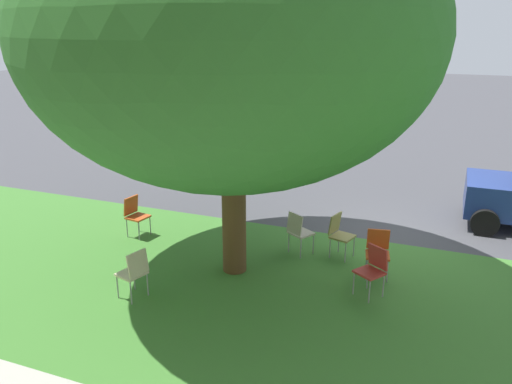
% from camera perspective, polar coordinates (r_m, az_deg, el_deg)
% --- Properties ---
extents(ground, '(80.00, 80.00, 0.00)m').
position_cam_1_polar(ground, '(11.46, 13.71, -4.96)').
color(ground, '#424247').
extents(grass_verge, '(48.00, 6.00, 0.01)m').
position_cam_1_polar(grass_verge, '(8.62, 10.60, -12.92)').
color(grass_verge, '#3D752D').
rests_on(grass_verge, ground).
extents(street_tree, '(6.87, 6.87, 6.80)m').
position_cam_1_polar(street_tree, '(8.72, -2.76, 17.17)').
color(street_tree, brown).
rests_on(street_tree, ground).
extents(chair_0, '(0.57, 0.57, 0.88)m').
position_cam_1_polar(chair_0, '(10.21, 4.77, -4.25)').
color(chair_0, '#ADA393').
rests_on(chair_0, ground).
extents(chair_1, '(0.52, 0.51, 0.88)m').
position_cam_1_polar(chair_1, '(8.83, -13.41, -8.50)').
color(chair_1, beige).
rests_on(chair_1, ground).
extents(chair_2, '(0.49, 0.49, 0.88)m').
position_cam_1_polar(chair_2, '(9.60, 13.40, -6.25)').
color(chair_2, '#C64C1E').
rests_on(chair_2, ground).
extents(chair_3, '(0.52, 0.51, 0.88)m').
position_cam_1_polar(chair_3, '(10.22, 9.27, -4.43)').
color(chair_3, olive).
rests_on(chair_3, ground).
extents(chair_4, '(0.57, 0.58, 0.88)m').
position_cam_1_polar(chair_4, '(8.93, 12.86, -8.16)').
color(chair_4, '#B7332D').
rests_on(chair_4, ground).
extents(chair_5, '(0.48, 0.48, 0.88)m').
position_cam_1_polar(chair_5, '(11.37, -13.30, -2.30)').
color(chair_5, '#C64C1E').
rests_on(chair_5, ground).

